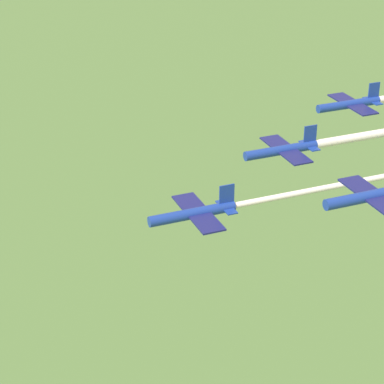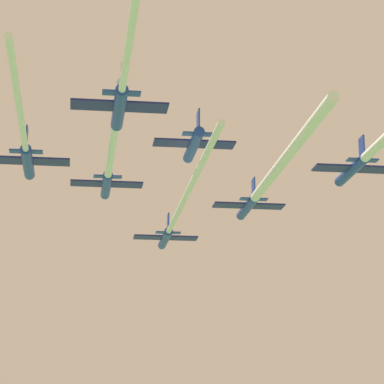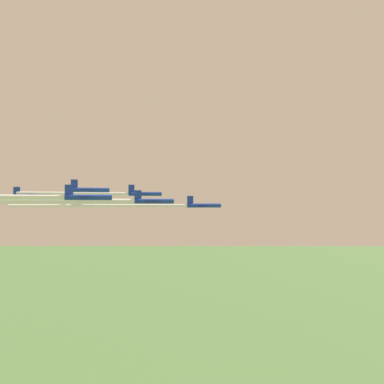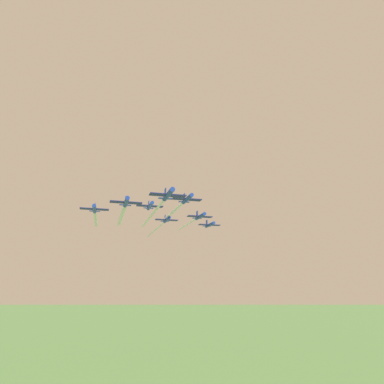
{
  "view_description": "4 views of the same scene",
  "coord_description": "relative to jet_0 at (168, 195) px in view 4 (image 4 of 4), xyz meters",
  "views": [
    {
      "loc": [
        54.85,
        133.33,
        157.6
      ],
      "look_at": [
        42.41,
        49.22,
        114.65
      ],
      "focal_mm": 70.0,
      "sensor_mm": 36.0,
      "label": 1
    },
    {
      "loc": [
        -101.38,
        33.89,
        82.94
      ],
      "look_at": [
        35.59,
        48.85,
        119.94
      ],
      "focal_mm": 85.0,
      "sensor_mm": 36.0,
      "label": 2
    },
    {
      "loc": [
        38.13,
        -66.04,
        114.9
      ],
      "look_at": [
        39.2,
        50.85,
        118.41
      ],
      "focal_mm": 35.0,
      "sensor_mm": 36.0,
      "label": 3
    },
    {
      "loc": [
        124.43,
        57.21,
        92.08
      ],
      "look_at": [
        48.43,
        60.54,
        113.49
      ],
      "focal_mm": 28.0,
      "sensor_mm": 36.0,
      "label": 4
    }
  ],
  "objects": [
    {
      "name": "smoke_trail_1",
      "position": [
        -41.37,
        0.63,
        3.81
      ],
      "size": [
        33.73,
        9.14,
        1.01
      ],
      "rotation": [
        0.0,
        0.0,
        4.95
      ],
      "color": "white"
    },
    {
      "name": "smoke_trail_5",
      "position": [
        -50.84,
        -33.79,
        2.11
      ],
      "size": [
        33.12,
        9.13,
        1.17
      ],
      "rotation": [
        0.0,
        0.0,
        4.95
      ],
      "color": "white"
    },
    {
      "name": "jet_1",
      "position": [
        -19.64,
        5.92,
        3.87
      ],
      "size": [
        11.16,
        10.82,
        3.75
      ],
      "rotation": [
        0.0,
        0.0,
        4.95
      ],
      "color": "#19389E"
    },
    {
      "name": "jet_3",
      "position": [
        -39.28,
        11.84,
        1.59
      ],
      "size": [
        11.16,
        10.82,
        3.75
      ],
      "rotation": [
        0.0,
        0.0,
        4.95
      ],
      "color": "#19389E"
    },
    {
      "name": "jet_2",
      "position": [
        -14.72,
        -14.29,
        1.3
      ],
      "size": [
        11.16,
        10.82,
        3.75
      ],
      "rotation": [
        0.0,
        0.0,
        4.95
      ],
      "color": "#19389E"
    },
    {
      "name": "jet_5",
      "position": [
        -29.44,
        -28.58,
        2.16
      ],
      "size": [
        11.16,
        10.82,
        3.75
      ],
      "rotation": [
        0.0,
        0.0,
        4.95
      ],
      "color": "#19389E"
    },
    {
      "name": "jet_7",
      "position": [
        -54.0,
        -2.44,
        2.75
      ],
      "size": [
        11.16,
        10.82,
        3.75
      ],
      "rotation": [
        0.0,
        0.0,
        4.95
      ],
      "color": "#19389E"
    },
    {
      "name": "jet_6",
      "position": [
        -58.92,
        17.77,
        1.41
      ],
      "size": [
        11.16,
        10.82,
        3.75
      ],
      "rotation": [
        0.0,
        0.0,
        4.95
      ],
      "color": "#19389E"
    },
    {
      "name": "smoke_trail_0",
      "position": [
        -30.31,
        -7.38,
        -0.05
      ],
      "size": [
        50.83,
        13.1,
        0.79
      ],
      "rotation": [
        0.0,
        0.0,
        4.95
      ],
      "color": "white"
    },
    {
      "name": "smoke_trail_2",
      "position": [
        -39.05,
        -20.21,
        1.25
      ],
      "size": [
        38.99,
        10.67,
        1.28
      ],
      "rotation": [
        0.0,
        0.0,
        4.95
      ],
      "color": "white"
    },
    {
      "name": "jet_4",
      "position": [
        -34.36,
        -8.37,
        4.69
      ],
      "size": [
        11.16,
        10.82,
        3.75
      ],
      "rotation": [
        0.0,
        0.0,
        4.95
      ],
      "color": "#19389E"
    },
    {
      "name": "smoke_trail_7",
      "position": [
        -85.63,
        -10.15,
        2.7
      ],
      "size": [
        53.48,
        13.71,
        0.75
      ],
      "rotation": [
        0.0,
        0.0,
        4.95
      ],
      "color": "white"
    },
    {
      "name": "smoke_trail_3",
      "position": [
        -59.77,
        6.86,
        1.53
      ],
      "size": [
        31.18,
        8.24,
        0.7
      ],
      "rotation": [
        0.0,
        0.0,
        4.95
      ],
      "color": "white"
    },
    {
      "name": "jet_0",
      "position": [
        0.0,
        0.0,
        0.0
      ],
      "size": [
        11.16,
        10.82,
        3.75
      ],
      "rotation": [
        0.0,
        0.0,
        4.95
      ],
      "color": "#19389E"
    }
  ]
}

